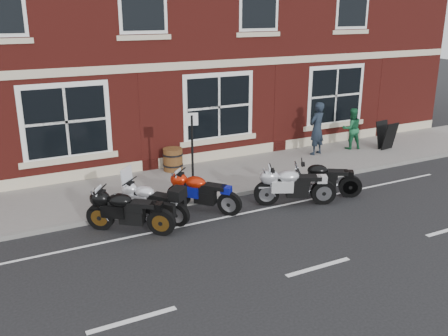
{
  "coord_description": "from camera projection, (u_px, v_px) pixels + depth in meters",
  "views": [
    {
      "loc": [
        -6.02,
        -10.28,
        5.13
      ],
      "look_at": [
        0.18,
        1.6,
        0.83
      ],
      "focal_mm": 40.0,
      "sensor_mm": 36.0,
      "label": 1
    }
  ],
  "objects": [
    {
      "name": "parking_sign",
      "position": [
        192.0,
        150.0,
        13.39
      ],
      "size": [
        0.33,
        0.12,
        2.39
      ],
      "rotation": [
        0.0,
        0.0,
        -0.29
      ],
      "color": "black",
      "rests_on": "sidewalk"
    },
    {
      "name": "moto_touring_silver",
      "position": [
        151.0,
        200.0,
        12.51
      ],
      "size": [
        1.33,
        1.74,
        1.36
      ],
      "rotation": [
        0.0,
        0.0,
        0.63
      ],
      "color": "black",
      "rests_on": "ground"
    },
    {
      "name": "ground",
      "position": [
        246.0,
        216.0,
        12.9
      ],
      "size": [
        80.0,
        80.0,
        0.0
      ],
      "primitive_type": "plane",
      "color": "black",
      "rests_on": "ground"
    },
    {
      "name": "pedestrian_left",
      "position": [
        317.0,
        128.0,
        17.7
      ],
      "size": [
        0.79,
        0.64,
        1.89
      ],
      "primitive_type": "imported",
      "rotation": [
        0.0,
        0.0,
        3.44
      ],
      "color": "#19222E",
      "rests_on": "sidewalk"
    },
    {
      "name": "moto_sport_silver",
      "position": [
        293.0,
        184.0,
        13.52
      ],
      "size": [
        2.1,
        1.08,
        1.01
      ],
      "rotation": [
        0.0,
        0.0,
        1.13
      ],
      "color": "black",
      "rests_on": "ground"
    },
    {
      "name": "kerb",
      "position": [
        221.0,
        197.0,
        14.08
      ],
      "size": [
        30.0,
        0.16,
        0.12
      ],
      "primitive_type": "cube",
      "color": "slate",
      "rests_on": "ground"
    },
    {
      "name": "pedestrian_right",
      "position": [
        352.0,
        129.0,
        18.47
      ],
      "size": [
        0.87,
        0.76,
        1.53
      ],
      "primitive_type": "imported",
      "rotation": [
        0.0,
        0.0,
        2.87
      ],
      "color": "#1B5F38",
      "rests_on": "sidewalk"
    },
    {
      "name": "a_board_sign",
      "position": [
        386.0,
        135.0,
        18.52
      ],
      "size": [
        0.66,
        0.48,
        1.03
      ],
      "primitive_type": null,
      "rotation": [
        0.0,
        0.0,
        0.12
      ],
      "color": "black",
      "rests_on": "sidewalk"
    },
    {
      "name": "moto_sport_red",
      "position": [
        203.0,
        191.0,
        13.11
      ],
      "size": [
        1.45,
        1.74,
        0.96
      ],
      "rotation": [
        0.0,
        0.0,
        0.68
      ],
      "color": "black",
      "rests_on": "ground"
    },
    {
      "name": "barrel_planter",
      "position": [
        173.0,
        159.0,
        16.09
      ],
      "size": [
        0.66,
        0.66,
        0.73
      ],
      "color": "#492713",
      "rests_on": "sidewalk"
    },
    {
      "name": "moto_sport_black",
      "position": [
        129.0,
        210.0,
        11.84
      ],
      "size": [
        1.81,
        1.52,
        1.0
      ],
      "rotation": [
        0.0,
        0.0,
        0.88
      ],
      "color": "black",
      "rests_on": "ground"
    },
    {
      "name": "sidewalk",
      "position": [
        198.0,
        180.0,
        15.41
      ],
      "size": [
        30.0,
        3.0,
        0.12
      ],
      "primitive_type": "cube",
      "color": "slate",
      "rests_on": "ground"
    },
    {
      "name": "moto_naked_black",
      "position": [
        322.0,
        178.0,
        14.15
      ],
      "size": [
        1.85,
        1.29,
        0.96
      ],
      "rotation": [
        0.0,
        0.0,
        0.99
      ],
      "color": "black",
      "rests_on": "ground"
    }
  ]
}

